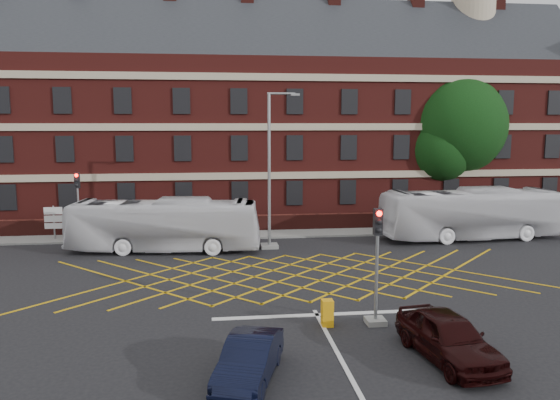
{
  "coord_description": "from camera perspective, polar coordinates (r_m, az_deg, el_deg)",
  "views": [
    {
      "loc": [
        -3.82,
        -23.23,
        7.31
      ],
      "look_at": [
        -0.82,
        1.5,
        3.76
      ],
      "focal_mm": 35.0,
      "sensor_mm": 36.0,
      "label": 1
    }
  ],
  "objects": [
    {
      "name": "far_pavement",
      "position": [
        36.17,
        -0.71,
        -3.46
      ],
      "size": [
        60.0,
        3.0,
        0.12
      ],
      "primitive_type": "cube",
      "color": "slate",
      "rests_on": "ground"
    },
    {
      "name": "traffic_light_near",
      "position": [
        20.21,
        10.05,
        -7.94
      ],
      "size": [
        0.7,
        0.7,
        4.27
      ],
      "color": "slate",
      "rests_on": "ground"
    },
    {
      "name": "boundary_wall",
      "position": [
        37.05,
        -0.88,
        -2.41
      ],
      "size": [
        56.0,
        0.5,
        1.1
      ],
      "primitive_type": "cube",
      "color": "#471613",
      "rests_on": "ground"
    },
    {
      "name": "box_junction_hatching",
      "position": [
        26.54,
        1.64,
        -7.87
      ],
      "size": [
        8.22,
        8.22,
        0.02
      ],
      "primitive_type": "cube",
      "rotation": [
        0.0,
        0.0,
        0.79
      ],
      "color": "#CC990C",
      "rests_on": "ground"
    },
    {
      "name": "street_lamp",
      "position": [
        31.69,
        -1.01,
        0.47
      ],
      "size": [
        2.25,
        1.0,
        9.0
      ],
      "color": "slate",
      "rests_on": "ground"
    },
    {
      "name": "stop_line",
      "position": [
        21.38,
        3.88,
        -11.88
      ],
      "size": [
        8.0,
        0.3,
        0.02
      ],
      "primitive_type": "cube",
      "color": "silver",
      "rests_on": "ground"
    },
    {
      "name": "direction_signs",
      "position": [
        36.61,
        -22.58,
        -1.85
      ],
      "size": [
        1.1,
        0.16,
        2.2
      ],
      "color": "gray",
      "rests_on": "ground"
    },
    {
      "name": "deciduous_tree",
      "position": [
        45.11,
        17.67,
        6.72
      ],
      "size": [
        8.09,
        7.99,
        11.07
      ],
      "color": "black",
      "rests_on": "ground"
    },
    {
      "name": "bus_left",
      "position": [
        31.84,
        -11.98,
        -2.57
      ],
      "size": [
        11.07,
        3.71,
        3.03
      ],
      "primitive_type": "imported",
      "rotation": [
        0.0,
        0.0,
        1.46
      ],
      "color": "silver",
      "rests_on": "ground"
    },
    {
      "name": "centre_line",
      "position": [
        15.58,
        8.63,
        -19.92
      ],
      "size": [
        0.15,
        14.0,
        0.02
      ],
      "primitive_type": "cube",
      "color": "silver",
      "rests_on": "ground"
    },
    {
      "name": "victorian_building",
      "position": [
        45.41,
        -1.8,
        8.76
      ],
      "size": [
        51.0,
        12.17,
        20.4
      ],
      "color": "#5D1B17",
      "rests_on": "ground"
    },
    {
      "name": "car_navy",
      "position": [
        16.17,
        -3.24,
        -16.31
      ],
      "size": [
        2.4,
        4.03,
        1.25
      ],
      "primitive_type": "imported",
      "rotation": [
        0.0,
        0.0,
        -0.3
      ],
      "color": "black",
      "rests_on": "ground"
    },
    {
      "name": "bus_right",
      "position": [
        36.37,
        19.39,
        -1.37
      ],
      "size": [
        11.7,
        3.32,
        3.22
      ],
      "primitive_type": "imported",
      "rotation": [
        0.0,
        0.0,
        1.62
      ],
      "color": "silver",
      "rests_on": "ground"
    },
    {
      "name": "car_maroon",
      "position": [
        18.12,
        17.19,
        -13.49
      ],
      "size": [
        2.35,
        4.58,
        1.49
      ],
      "primitive_type": "imported",
      "rotation": [
        0.0,
        0.0,
        0.14
      ],
      "color": "black",
      "rests_on": "ground"
    },
    {
      "name": "utility_cabinet",
      "position": [
        20.18,
        4.96,
        -11.68
      ],
      "size": [
        0.41,
        0.41,
        0.97
      ],
      "primitive_type": "cube",
      "color": "#EB9F0D",
      "rests_on": "ground"
    },
    {
      "name": "ground",
      "position": [
        24.64,
        2.34,
        -9.15
      ],
      "size": [
        120.0,
        120.0,
        0.0
      ],
      "primitive_type": "plane",
      "color": "black",
      "rests_on": "ground"
    },
    {
      "name": "traffic_light_far",
      "position": [
        35.84,
        -20.28,
        -1.3
      ],
      "size": [
        0.7,
        0.7,
        4.27
      ],
      "color": "slate",
      "rests_on": "ground"
    }
  ]
}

